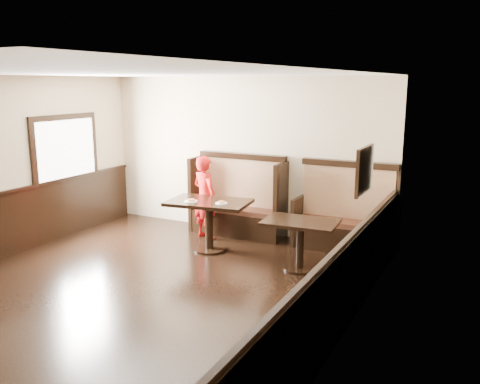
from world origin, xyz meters
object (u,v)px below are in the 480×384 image
Objects in this scene: booth_main at (239,205)px; table_main at (209,212)px; child at (205,197)px; booth_neighbor at (345,221)px; table_neighbor at (300,233)px.

table_main is (-0.00, -1.06, 0.11)m from booth_main.
table_main is 0.70m from child.
booth_neighbor reaches higher than table_main.
booth_neighbor reaches higher than table_neighbor.
booth_main is at bearing 138.97° from table_neighbor.
booth_neighbor is 2.23m from table_main.
booth_neighbor is at bearing 20.72° from table_main.
booth_neighbor is at bearing -147.92° from child.
table_neighbor is at bearing -13.04° from table_main.
booth_neighbor is at bearing 70.44° from table_neighbor.
table_main reaches higher than table_neighbor.
booth_neighbor is 1.25m from table_neighbor.
child is (-2.03, 0.71, 0.18)m from table_neighbor.
table_main is 1.63m from table_neighbor.
child reaches higher than booth_main.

